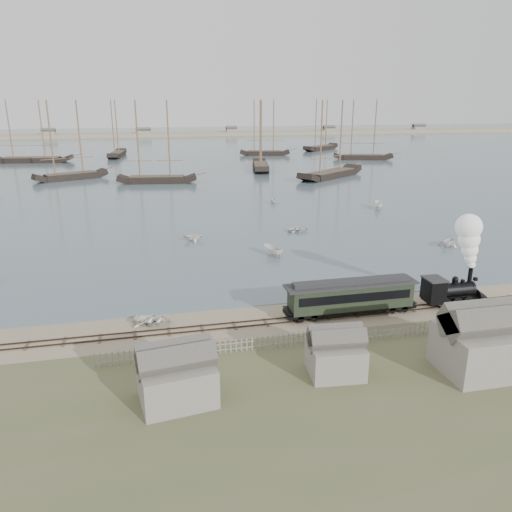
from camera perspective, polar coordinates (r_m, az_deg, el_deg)
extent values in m
plane|color=tan|center=(49.32, 1.71, -6.56)|extent=(600.00, 600.00, 0.00)
cube|color=#465C65|center=(214.82, -9.80, 11.93)|extent=(600.00, 336.00, 0.06)
cube|color=#32241B|center=(47.08, 2.47, -7.66)|extent=(120.00, 0.08, 0.12)
cube|color=#32241B|center=(47.95, 2.15, -7.16)|extent=(120.00, 0.08, 0.12)
cube|color=#403529|center=(47.55, 2.31, -7.49)|extent=(120.00, 1.80, 0.06)
cube|color=tan|center=(294.49, -10.72, 13.33)|extent=(500.00, 20.00, 1.80)
cube|color=black|center=(54.90, 21.74, -4.51)|extent=(6.55, 1.93, 0.24)
cylinder|color=black|center=(54.35, 21.52, -3.62)|extent=(4.04, 1.44, 1.44)
cube|color=black|center=(53.16, 19.64, -3.65)|extent=(1.73, 2.12, 2.21)
cube|color=#29292B|center=(52.77, 19.77, -2.48)|extent=(1.93, 2.31, 0.12)
cylinder|color=black|center=(54.96, 23.26, -2.16)|extent=(0.42, 0.42, 1.54)
sphere|color=black|center=(54.09, 21.82, -2.48)|extent=(0.62, 0.62, 0.62)
cone|color=black|center=(56.68, 24.32, -4.26)|extent=(1.35, 1.93, 1.93)
cube|color=black|center=(55.45, 23.78, -2.42)|extent=(0.34, 0.34, 0.34)
cube|color=black|center=(49.58, 10.69, -5.89)|extent=(13.03, 2.14, 0.33)
cube|color=black|center=(49.08, 10.78, -4.50)|extent=(12.10, 2.33, 2.33)
cube|color=black|center=(48.00, 11.34, -4.75)|extent=(11.16, 0.06, 0.84)
cube|color=black|center=(50.00, 10.26, -3.76)|extent=(11.16, 0.06, 0.84)
cube|color=#29292B|center=(48.65, 10.86, -3.18)|extent=(13.03, 2.51, 0.17)
cube|color=#29292B|center=(48.55, 10.88, -2.87)|extent=(11.63, 1.12, 0.42)
imported|color=silver|center=(47.92, -11.73, -7.17)|extent=(3.95, 4.56, 0.79)
imported|color=silver|center=(74.24, -7.16, 2.35)|extent=(2.69, 3.08, 1.57)
imported|color=silver|center=(66.53, 1.96, 0.58)|extent=(3.74, 2.65, 1.36)
imported|color=silver|center=(79.23, 4.82, 3.07)|extent=(2.69, 3.57, 0.70)
imported|color=silver|center=(75.93, 21.17, 1.67)|extent=(3.99, 4.16, 1.69)
imported|color=silver|center=(98.03, 13.80, 5.66)|extent=(4.09, 2.84, 1.48)
imported|color=silver|center=(100.73, 1.98, 6.45)|extent=(2.68, 2.32, 1.41)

